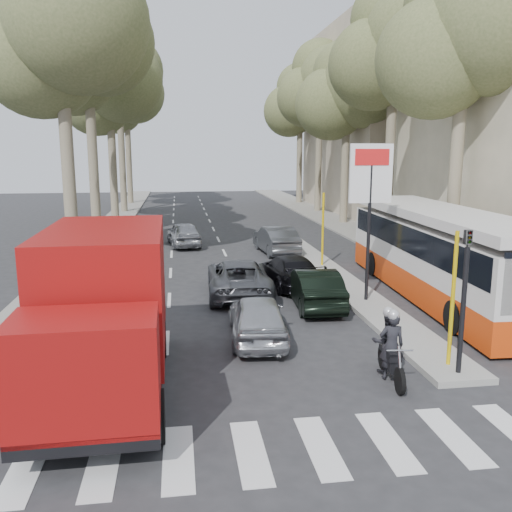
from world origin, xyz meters
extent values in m
plane|color=#28282B|center=(0.00, 0.00, 0.00)|extent=(120.00, 120.00, 0.00)
cube|color=gray|center=(8.60, 25.00, 0.06)|extent=(3.20, 70.00, 0.12)
cube|color=gray|center=(-8.00, 28.00, 0.06)|extent=(2.40, 64.00, 0.12)
cube|color=gray|center=(3.25, 11.00, 0.08)|extent=(1.50, 26.00, 0.16)
cube|color=#B7A88E|center=(15.50, 34.00, 8.00)|extent=(11.00, 20.00, 16.00)
cylinder|color=yellow|center=(3.25, -1.00, 1.75)|extent=(0.10, 0.10, 3.50)
cylinder|color=yellow|center=(3.25, 5.00, 1.75)|extent=(0.10, 0.10, 3.50)
cylinder|color=yellow|center=(3.25, 11.00, 1.75)|extent=(0.10, 0.10, 3.50)
cylinder|color=black|center=(3.25, 5.00, 2.60)|extent=(0.12, 0.12, 5.20)
cube|color=white|center=(3.25, 5.00, 4.60)|extent=(1.50, 0.10, 2.00)
cube|color=red|center=(3.25, 4.94, 5.15)|extent=(1.20, 0.02, 0.55)
cylinder|color=black|center=(3.25, -1.50, 1.60)|extent=(0.12, 0.12, 3.20)
imported|color=black|center=(3.25, -1.50, 3.10)|extent=(0.16, 0.41, 1.00)
cylinder|color=#6B604C|center=(-8.00, 12.00, 4.20)|extent=(0.56, 0.56, 8.40)
sphere|color=#4A5530|center=(-9.00, 12.60, 9.30)|extent=(5.20, 5.20, 5.20)
sphere|color=#4A5530|center=(-7.10, 11.20, 10.50)|extent=(5.80, 5.80, 5.80)
sphere|color=#4A5530|center=(-7.80, 13.10, 11.70)|extent=(4.80, 4.80, 4.80)
cylinder|color=#6B604C|center=(-8.10, 20.00, 4.48)|extent=(0.56, 0.56, 8.96)
sphere|color=#4A5530|center=(-9.10, 20.60, 9.92)|extent=(5.20, 5.20, 5.20)
sphere|color=#4A5530|center=(-7.20, 19.20, 11.20)|extent=(5.80, 5.80, 5.80)
sphere|color=#4A5530|center=(-7.90, 21.10, 12.48)|extent=(4.80, 4.80, 4.80)
cylinder|color=#6B604C|center=(-7.90, 28.00, 4.06)|extent=(0.56, 0.56, 8.12)
sphere|color=#4A5530|center=(-8.90, 28.60, 8.99)|extent=(5.20, 5.20, 5.20)
sphere|color=#4A5530|center=(-7.00, 27.20, 10.15)|extent=(5.80, 5.80, 5.80)
sphere|color=#4A5530|center=(-7.70, 29.10, 11.31)|extent=(4.80, 4.80, 4.80)
cylinder|color=#6B604C|center=(-8.00, 36.00, 4.76)|extent=(0.56, 0.56, 9.52)
sphere|color=#4A5530|center=(-9.00, 36.60, 10.54)|extent=(5.20, 5.20, 5.20)
sphere|color=#4A5530|center=(-7.10, 35.20, 11.90)|extent=(5.80, 5.80, 5.80)
sphere|color=#4A5530|center=(-7.80, 37.10, 13.26)|extent=(4.80, 4.80, 4.80)
cylinder|color=#6B604C|center=(-8.10, 44.00, 4.34)|extent=(0.56, 0.56, 8.68)
sphere|color=#4A5530|center=(-9.10, 44.60, 9.61)|extent=(5.20, 5.20, 5.20)
sphere|color=#4A5530|center=(-7.20, 43.20, 10.85)|extent=(5.80, 5.80, 5.80)
sphere|color=#4A5530|center=(-7.90, 45.10, 12.09)|extent=(4.80, 4.80, 4.80)
cylinder|color=#6B604C|center=(9.00, 10.00, 4.20)|extent=(0.56, 0.56, 8.40)
sphere|color=#4A5530|center=(8.00, 10.60, 9.30)|extent=(5.20, 5.20, 5.20)
sphere|color=#4A5530|center=(9.90, 9.20, 10.50)|extent=(5.80, 5.80, 5.80)
sphere|color=#4A5530|center=(9.20, 11.10, 11.70)|extent=(4.80, 4.80, 4.80)
cylinder|color=#6B604C|center=(9.10, 18.00, 4.62)|extent=(0.56, 0.56, 9.24)
sphere|color=#4A5530|center=(8.10, 18.60, 10.23)|extent=(5.20, 5.20, 5.20)
sphere|color=#4A5530|center=(10.00, 17.20, 11.55)|extent=(5.80, 5.80, 5.80)
sphere|color=#4A5530|center=(9.30, 19.10, 12.87)|extent=(4.80, 4.80, 4.80)
cylinder|color=#6B604C|center=(8.90, 26.00, 3.92)|extent=(0.56, 0.56, 7.84)
sphere|color=#4A5530|center=(7.90, 26.60, 8.68)|extent=(5.20, 5.20, 5.20)
sphere|color=#4A5530|center=(9.80, 25.20, 9.80)|extent=(5.80, 5.80, 5.80)
sphere|color=#4A5530|center=(9.10, 27.10, 10.92)|extent=(4.80, 4.80, 4.80)
cylinder|color=#6B604C|center=(9.00, 34.00, 4.48)|extent=(0.56, 0.56, 8.96)
sphere|color=#4A5530|center=(8.00, 34.60, 9.92)|extent=(5.20, 5.20, 5.20)
sphere|color=#4A5530|center=(9.90, 33.20, 11.20)|extent=(5.80, 5.80, 5.80)
sphere|color=#4A5530|center=(9.20, 35.10, 12.48)|extent=(4.80, 4.80, 4.80)
cylinder|color=#6B604C|center=(9.10, 42.00, 4.20)|extent=(0.56, 0.56, 8.40)
sphere|color=#4A5530|center=(8.10, 42.60, 9.30)|extent=(5.20, 5.20, 5.20)
sphere|color=#4A5530|center=(10.00, 41.20, 10.50)|extent=(5.80, 5.80, 5.80)
sphere|color=#4A5530|center=(9.30, 43.10, 11.70)|extent=(4.80, 4.80, 4.80)
imported|color=#B0B3B8|center=(-1.10, 1.88, 0.67)|extent=(1.86, 4.02, 1.33)
imported|color=black|center=(1.34, 4.93, 0.68)|extent=(1.64, 4.20, 1.36)
imported|color=#4B4D53|center=(-1.10, 6.84, 0.68)|extent=(2.50, 5.02, 1.37)
imported|color=black|center=(1.07, 7.86, 0.64)|extent=(2.17, 4.54, 1.28)
imported|color=#999BA0|center=(-3.00, 17.91, 0.70)|extent=(2.14, 4.26, 1.39)
imported|color=#45474C|center=(1.80, 15.00, 0.73)|extent=(1.92, 4.55, 1.46)
imported|color=black|center=(-6.30, 10.73, 0.71)|extent=(2.03, 4.91, 1.42)
cube|color=black|center=(-4.97, -1.14, 0.62)|extent=(2.59, 6.84, 0.28)
cylinder|color=black|center=(-6.07, -3.43, 0.51)|extent=(0.35, 1.03, 1.02)
cylinder|color=black|center=(-3.81, -3.39, 0.51)|extent=(0.35, 1.03, 1.02)
cylinder|color=black|center=(-6.14, 0.88, 0.51)|extent=(0.35, 1.03, 1.02)
cylinder|color=black|center=(-3.87, 0.91, 0.51)|extent=(0.35, 1.03, 1.02)
cube|color=maroon|center=(-4.93, -3.75, 1.64)|extent=(2.52, 1.62, 1.93)
cube|color=black|center=(-4.92, -4.49, 1.87)|extent=(2.27, 0.12, 1.02)
cube|color=maroon|center=(-4.99, -0.24, 2.21)|extent=(2.68, 4.80, 2.83)
cube|color=red|center=(6.20, 5.49, 0.60)|extent=(3.27, 12.63, 0.98)
cube|color=silver|center=(6.20, 5.49, 1.91)|extent=(3.27, 12.63, 1.63)
cube|color=black|center=(6.20, 5.49, 2.23)|extent=(3.27, 12.13, 0.93)
cube|color=silver|center=(6.20, 5.49, 3.10)|extent=(3.27, 12.63, 0.33)
cylinder|color=black|center=(4.78, 1.54, 0.49)|extent=(0.35, 1.06, 1.05)
cylinder|color=black|center=(5.12, 9.30, 0.49)|extent=(0.35, 1.06, 1.05)
cylinder|color=black|center=(7.60, 9.19, 0.49)|extent=(0.35, 1.06, 1.05)
cylinder|color=black|center=(1.52, -2.12, 0.31)|extent=(0.16, 0.63, 0.62)
cylinder|color=black|center=(1.68, -0.68, 0.31)|extent=(0.16, 0.63, 0.62)
cylinder|color=silver|center=(1.52, -2.05, 0.68)|extent=(0.10, 0.39, 0.77)
cube|color=black|center=(1.60, -1.35, 0.43)|extent=(0.29, 0.74, 0.29)
cube|color=black|center=(1.58, -1.54, 0.70)|extent=(0.34, 0.46, 0.21)
cube|color=black|center=(1.63, -1.06, 0.64)|extent=(0.34, 0.65, 0.12)
cylinder|color=silver|center=(1.53, -1.99, 0.99)|extent=(0.60, 0.10, 0.04)
imported|color=black|center=(1.60, -1.35, 0.86)|extent=(0.63, 0.45, 1.62)
imported|color=black|center=(1.64, -0.97, 0.81)|extent=(0.78, 0.49, 1.52)
sphere|color=#B2B2B7|center=(1.60, -1.40, 1.62)|extent=(0.27, 0.27, 0.27)
sphere|color=#B2B2B7|center=(1.64, -0.99, 1.57)|extent=(0.27, 0.27, 0.27)
imported|color=#40334D|center=(8.75, 7.48, 1.03)|extent=(1.17, 1.05, 1.83)
imported|color=#6E5F52|center=(9.74, 8.58, 0.91)|extent=(1.05, 0.52, 1.58)
camera|label=1|loc=(-3.28, -12.86, 5.37)|focal=38.00mm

